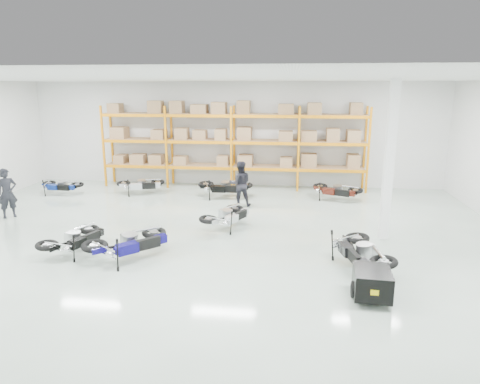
# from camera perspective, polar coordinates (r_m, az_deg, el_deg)

# --- Properties ---
(room) EXTENTS (18.00, 18.00, 18.00)m
(room) POSITION_cam_1_polar(r_m,az_deg,el_deg) (12.06, -5.13, 4.15)
(room) COLOR #B5C9B8
(room) RESTS_ON ground
(pallet_rack) EXTENTS (11.28, 0.98, 3.62)m
(pallet_rack) POSITION_cam_1_polar(r_m,az_deg,el_deg) (18.36, -1.00, 7.55)
(pallet_rack) COLOR orange
(pallet_rack) RESTS_ON ground
(structural_column) EXTENTS (0.25, 0.25, 4.50)m
(structural_column) POSITION_cam_1_polar(r_m,az_deg,el_deg) (12.60, 19.26, 3.85)
(structural_column) COLOR white
(structural_column) RESTS_ON ground
(moto_blue_centre) EXTENTS (2.03, 2.02, 1.24)m
(moto_blue_centre) POSITION_cam_1_polar(r_m,az_deg,el_deg) (11.14, -14.57, -5.92)
(moto_blue_centre) COLOR #0D0852
(moto_blue_centre) RESTS_ON ground
(moto_silver_left) EXTENTS (1.52, 1.88, 1.09)m
(moto_silver_left) POSITION_cam_1_polar(r_m,az_deg,el_deg) (13.19, -1.66, -2.70)
(moto_silver_left) COLOR #B8BABF
(moto_silver_left) RESTS_ON ground
(moto_black_far_left) EXTENTS (1.34, 1.85, 1.08)m
(moto_black_far_left) POSITION_cam_1_polar(r_m,az_deg,el_deg) (12.03, -21.22, -5.34)
(moto_black_far_left) COLOR black
(moto_black_far_left) RESTS_ON ground
(moto_touring_right) EXTENTS (1.33, 2.03, 1.21)m
(moto_touring_right) POSITION_cam_1_polar(r_m,az_deg,el_deg) (10.70, 15.77, -6.91)
(moto_touring_right) COLOR black
(moto_touring_right) RESTS_ON ground
(trailer) EXTENTS (0.82, 1.55, 0.65)m
(trailer) POSITION_cam_1_polar(r_m,az_deg,el_deg) (9.32, 17.18, -11.47)
(trailer) COLOR black
(trailer) RESTS_ON ground
(moto_back_a) EXTENTS (1.63, 0.93, 1.01)m
(moto_back_a) POSITION_cam_1_polar(r_m,az_deg,el_deg) (18.82, -22.88, 1.11)
(moto_back_a) COLOR navy
(moto_back_a) RESTS_ON ground
(moto_back_b) EXTENTS (1.83, 1.28, 1.07)m
(moto_back_b) POSITION_cam_1_polar(r_m,az_deg,el_deg) (17.90, -13.13, 1.34)
(moto_back_b) COLOR silver
(moto_back_b) RESTS_ON ground
(moto_back_c) EXTENTS (1.89, 0.97, 1.21)m
(moto_back_c) POSITION_cam_1_polar(r_m,az_deg,el_deg) (16.81, -2.08, 1.13)
(moto_back_c) COLOR black
(moto_back_c) RESTS_ON ground
(moto_back_d) EXTENTS (1.89, 1.46, 1.10)m
(moto_back_d) POSITION_cam_1_polar(r_m,az_deg,el_deg) (16.85, 12.66, 0.64)
(moto_back_d) COLOR #44140D
(moto_back_d) RESTS_ON ground
(person_left) EXTENTS (0.70, 0.71, 1.66)m
(person_left) POSITION_cam_1_polar(r_m,az_deg,el_deg) (16.19, -28.60, -0.14)
(person_left) COLOR black
(person_left) RESTS_ON ground
(person_back) EXTENTS (0.90, 0.75, 1.66)m
(person_back) POSITION_cam_1_polar(r_m,az_deg,el_deg) (15.59, 0.01, 1.11)
(person_back) COLOR black
(person_back) RESTS_ON ground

